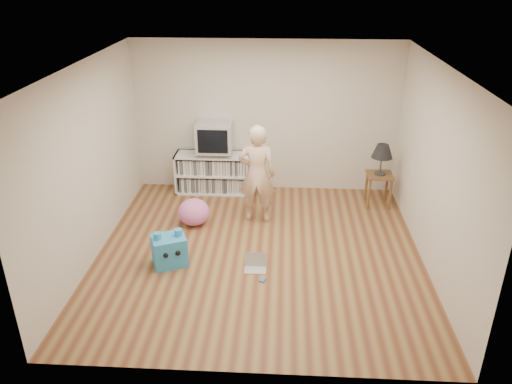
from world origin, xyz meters
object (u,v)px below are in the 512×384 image
object	(u,v)px
side_table	(379,182)
laptop	(255,265)
plush_pink	(194,212)
table_lamp	(382,152)
media_unit	(216,173)
crt_tv	(215,137)
dvd_deck	(215,152)
plush_blue	(169,250)
person	(257,174)

from	to	relation	value
side_table	laptop	xyz separation A→B (m)	(-1.92, -2.04, -0.36)
plush_pink	table_lamp	bearing A→B (deg)	16.29
media_unit	plush_pink	xyz separation A→B (m)	(-0.19, -1.25, -0.14)
media_unit	crt_tv	world-z (taller)	crt_tv
dvd_deck	side_table	bearing A→B (deg)	-7.64
side_table	plush_pink	bearing A→B (deg)	-163.71
side_table	plush_blue	size ratio (longest dim) A/B	1.02
crt_tv	media_unit	bearing A→B (deg)	90.00
side_table	plush_pink	world-z (taller)	side_table
person	plush_blue	xyz separation A→B (m)	(-1.10, -1.33, -0.57)
table_lamp	person	world-z (taller)	person
table_lamp	laptop	world-z (taller)	table_lamp
side_table	plush_blue	world-z (taller)	side_table
plush_blue	plush_pink	xyz separation A→B (m)	(0.13, 1.14, -0.01)
person	laptop	xyz separation A→B (m)	(0.06, -1.37, -0.73)
person	table_lamp	bearing A→B (deg)	-158.95
media_unit	plush_pink	bearing A→B (deg)	-98.59
dvd_deck	crt_tv	bearing A→B (deg)	-90.00
person	plush_blue	size ratio (longest dim) A/B	2.91
dvd_deck	plush_pink	bearing A→B (deg)	-98.70
person	laptop	distance (m)	1.55
crt_tv	table_lamp	world-z (taller)	crt_tv
plush_pink	plush_blue	bearing A→B (deg)	-96.72
plush_blue	plush_pink	distance (m)	1.14
table_lamp	laptop	bearing A→B (deg)	-133.35
side_table	table_lamp	size ratio (longest dim) A/B	1.07
crt_tv	table_lamp	bearing A→B (deg)	-7.57
media_unit	person	size ratio (longest dim) A/B	0.90
media_unit	person	bearing A→B (deg)	-53.56
dvd_deck	table_lamp	size ratio (longest dim) A/B	0.87
crt_tv	person	xyz separation A→B (m)	(0.78, -1.03, -0.24)
media_unit	side_table	distance (m)	2.79
table_lamp	laptop	size ratio (longest dim) A/B	1.77
crt_tv	plush_pink	world-z (taller)	crt_tv
crt_tv	side_table	distance (m)	2.85
laptop	plush_blue	size ratio (longest dim) A/B	0.54
crt_tv	laptop	distance (m)	2.72
laptop	plush_blue	bearing A→B (deg)	177.89
laptop	person	bearing A→B (deg)	92.26
table_lamp	laptop	xyz separation A→B (m)	(-1.92, -2.04, -0.89)
media_unit	crt_tv	bearing A→B (deg)	-90.00
crt_tv	person	distance (m)	1.31
dvd_deck	side_table	world-z (taller)	dvd_deck
side_table	plush_blue	distance (m)	3.68
plush_pink	side_table	bearing A→B (deg)	16.29
plush_blue	table_lamp	bearing A→B (deg)	9.03
table_lamp	plush_pink	world-z (taller)	table_lamp
media_unit	side_table	world-z (taller)	media_unit
person	plush_blue	world-z (taller)	person
dvd_deck	table_lamp	world-z (taller)	table_lamp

